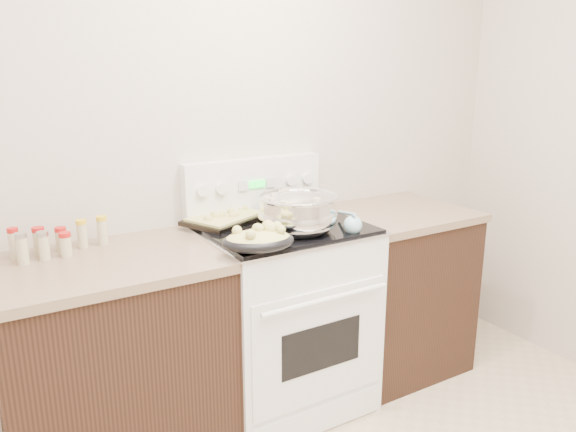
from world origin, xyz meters
TOP-DOWN VIEW (x-y plane):
  - room_shell at (0.00, 0.00)m, footprint 4.10×3.60m
  - counter_left at (-0.48, 1.43)m, footprint 0.93×0.67m
  - counter_right at (1.08, 1.43)m, footprint 0.73×0.67m
  - kitchen_range at (0.35, 1.42)m, footprint 0.78×0.73m
  - mixing_bowl at (0.36, 1.30)m, footprint 0.41×0.41m
  - roasting_pan at (0.07, 1.14)m, footprint 0.35×0.29m
  - baking_sheet at (0.15, 1.62)m, footprint 0.46×0.40m
  - wooden_spoon at (0.36, 1.35)m, footprint 0.12×0.23m
  - blue_ladle at (0.57, 1.17)m, footprint 0.14×0.28m
  - spice_jars at (-0.64, 1.59)m, footprint 0.40×0.14m

SIDE VIEW (x-z plane):
  - counter_left at x=-0.48m, z-range 0.00..0.92m
  - counter_right at x=1.08m, z-range 0.00..0.92m
  - kitchen_range at x=0.35m, z-range -0.12..1.10m
  - wooden_spoon at x=0.36m, z-range 0.93..0.98m
  - baking_sheet at x=0.15m, z-range 0.93..0.99m
  - blue_ladle at x=0.57m, z-range 0.93..1.03m
  - spice_jars at x=-0.64m, z-range 0.92..1.05m
  - roasting_pan at x=0.07m, z-range 0.93..1.05m
  - mixing_bowl at x=0.36m, z-range 0.92..1.14m
  - room_shell at x=0.00m, z-range 0.33..3.08m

